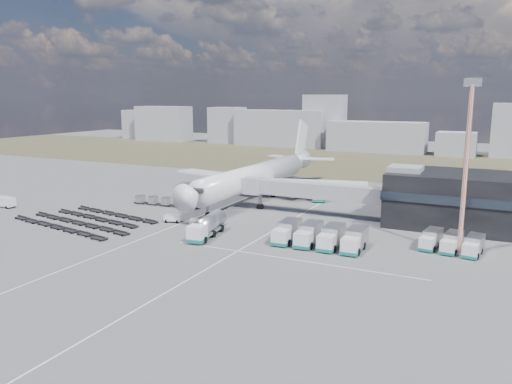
% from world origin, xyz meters
% --- Properties ---
extents(ground, '(420.00, 420.00, 0.00)m').
position_xyz_m(ground, '(0.00, 0.00, 0.00)').
color(ground, '#565659').
rests_on(ground, ground).
extents(grass_strip, '(420.00, 90.00, 0.01)m').
position_xyz_m(grass_strip, '(0.00, 110.00, 0.01)').
color(grass_strip, '#4B452D').
rests_on(grass_strip, ground).
extents(lane_markings, '(47.12, 110.00, 0.01)m').
position_xyz_m(lane_markings, '(9.77, 3.00, 0.01)').
color(lane_markings, silver).
rests_on(lane_markings, ground).
extents(terminal, '(30.40, 16.40, 11.00)m').
position_xyz_m(terminal, '(47.77, 23.96, 5.25)').
color(terminal, black).
rests_on(terminal, ground).
extents(jet_bridge, '(30.30, 3.80, 7.05)m').
position_xyz_m(jet_bridge, '(15.90, 20.42, 5.05)').
color(jet_bridge, '#939399').
rests_on(jet_bridge, ground).
extents(airliner, '(51.59, 64.53, 17.62)m').
position_xyz_m(airliner, '(0.00, 32.38, 5.29)').
color(airliner, white).
rests_on(airliner, ground).
extents(skyline, '(286.28, 25.31, 24.81)m').
position_xyz_m(skyline, '(-9.02, 150.54, 8.62)').
color(skyline, '#9A9BA8').
rests_on(skyline, ground).
extents(fuel_tanker, '(4.58, 11.67, 3.67)m').
position_xyz_m(fuel_tanker, '(7.29, -2.97, 1.84)').
color(fuel_tanker, white).
rests_on(fuel_tanker, ground).
extents(pushback_tug, '(3.64, 2.63, 1.47)m').
position_xyz_m(pushback_tug, '(-3.88, 2.68, 0.74)').
color(pushback_tug, white).
rests_on(pushback_tug, ground).
extents(utility_van, '(4.44, 2.12, 2.33)m').
position_xyz_m(utility_van, '(-44.55, -2.67, 1.17)').
color(utility_van, white).
rests_on(utility_van, ground).
extents(catering_truck, '(3.95, 7.23, 3.14)m').
position_xyz_m(catering_truck, '(14.94, 34.94, 1.61)').
color(catering_truck, white).
rests_on(catering_truck, ground).
extents(service_trucks_near, '(14.27, 8.05, 3.14)m').
position_xyz_m(service_trucks_near, '(26.64, 0.39, 1.71)').
color(service_trucks_near, white).
rests_on(service_trucks_near, ground).
extents(service_trucks_far, '(9.45, 7.65, 2.63)m').
position_xyz_m(service_trucks_far, '(46.15, 6.78, 1.43)').
color(service_trucks_far, white).
rests_on(service_trucks_far, ground).
extents(uld_row, '(16.27, 2.90, 1.78)m').
position_xyz_m(uld_row, '(-13.73, 13.86, 1.06)').
color(uld_row, black).
rests_on(uld_row, ground).
extents(baggage_dollies, '(28.88, 18.36, 0.73)m').
position_xyz_m(baggage_dollies, '(-19.20, -4.65, 0.36)').
color(baggage_dollies, black).
rests_on(baggage_dollies, ground).
extents(floodlight_mast, '(2.53, 2.05, 26.54)m').
position_xyz_m(floodlight_mast, '(47.37, 5.57, 13.30)').
color(floodlight_mast, '#BC3D1E').
rests_on(floodlight_mast, ground).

